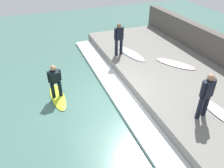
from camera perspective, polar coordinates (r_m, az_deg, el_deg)
ground_plane at (r=8.55m, az=-2.30°, el=-4.42°), size 28.00×28.00×0.00m
concrete_ledge at (r=9.84m, az=16.75°, el=1.20°), size 4.40×12.52×0.47m
wave_foam_crest at (r=8.74m, az=2.40°, el=-3.01°), size 0.90×11.89×0.12m
surfboard_riding at (r=8.98m, az=-13.98°, el=-3.23°), size 0.60×1.93×0.06m
surfer_riding at (r=8.55m, az=-14.69°, el=1.08°), size 0.51×0.39×1.38m
surfer_waiting_near at (r=7.19m, az=23.41°, el=-2.39°), size 0.52×0.29×1.58m
surfboard_waiting_near at (r=8.10m, az=25.92°, el=-6.37°), size 0.48×1.71×0.06m
surfer_waiting_far at (r=10.74m, az=1.81°, el=12.03°), size 0.53×0.33×1.58m
surfboard_waiting_far at (r=11.14m, az=4.99°, el=7.93°), size 0.98×2.10×0.06m
surfboard_spare at (r=10.53m, az=16.23°, el=5.11°), size 1.55×1.87×0.06m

